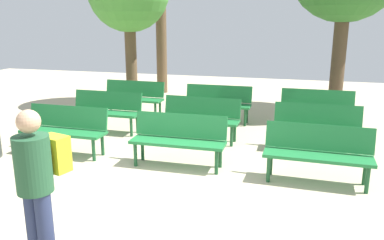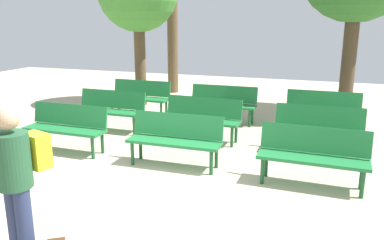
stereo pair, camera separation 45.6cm
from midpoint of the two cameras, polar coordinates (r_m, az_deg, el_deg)
name	(u,v)px [view 2 (the right image)]	position (r m, az deg, el deg)	size (l,w,h in m)	color
ground_plane	(130,205)	(5.49, -6.49, -12.10)	(24.00, 24.00, 0.00)	#BCAD8E
bench_r0_c0	(67,125)	(7.69, -16.04, -0.70)	(1.61, 0.50, 0.87)	#1E7238
bench_r0_c1	(175,137)	(6.67, -0.46, -2.44)	(1.60, 0.49, 0.87)	#1E7238
bench_r0_c2	(313,153)	(6.22, 19.11, -4.54)	(1.61, 0.53, 0.87)	#1E7238
bench_r1_c0	(110,108)	(8.95, -10.28, 1.75)	(1.60, 0.49, 0.87)	#1E7238
bench_r1_c1	(202,116)	(8.05, 3.08, 0.54)	(1.61, 0.53, 0.87)	#1E7238
bench_r1_c2	(319,127)	(7.71, 19.45, -0.93)	(1.60, 0.48, 0.87)	#1E7238
bench_r2_c0	(140,95)	(10.29, -6.25, 3.58)	(1.61, 0.52, 0.87)	#1E7238
bench_r2_c1	(223,102)	(9.48, 5.85, 2.64)	(1.60, 0.49, 0.87)	#1E7238
bench_r2_c2	(323,109)	(9.26, 19.73, 1.56)	(1.60, 0.48, 0.87)	#1E7238
tree_2	(173,46)	(13.25, -1.81, 10.63)	(0.34, 0.34, 3.08)	brown
visitor_with_backpack	(18,177)	(4.18, -20.97, -7.79)	(0.44, 0.58, 1.65)	navy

